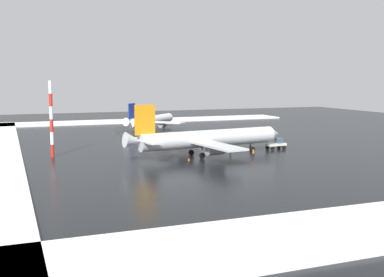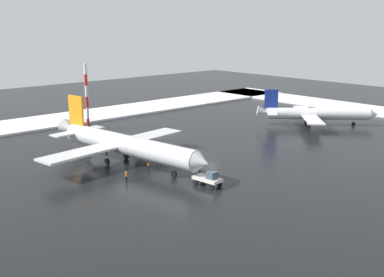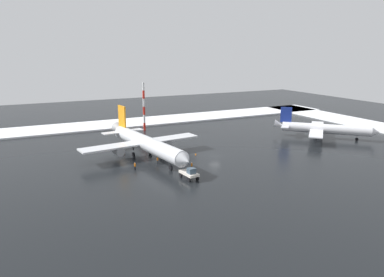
# 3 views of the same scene
# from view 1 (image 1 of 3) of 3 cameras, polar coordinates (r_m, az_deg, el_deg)

# --- Properties ---
(ground_plane) EXTENTS (240.00, 240.00, 0.00)m
(ground_plane) POSITION_cam_1_polar(r_m,az_deg,el_deg) (117.22, 1.39, -0.74)
(ground_plane) COLOR black
(snow_bank_left) EXTENTS (14.00, 116.00, 0.49)m
(snow_bank_left) POSITION_cam_1_polar(r_m,az_deg,el_deg) (180.53, -6.79, 2.09)
(snow_bank_left) COLOR white
(snow_bank_left) RESTS_ON ground_plane
(airplane_far_rear) EXTENTS (31.00, 37.21, 11.05)m
(airplane_far_rear) POSITION_cam_1_polar(r_m,az_deg,el_deg) (99.92, 1.66, -0.02)
(airplane_far_rear) COLOR silver
(airplane_far_rear) RESTS_ON ground_plane
(airplane_distant_tail) EXTENTS (23.00, 23.28, 8.78)m
(airplane_distant_tail) POSITION_cam_1_polar(r_m,az_deg,el_deg) (151.83, -4.99, 2.15)
(airplane_distant_tail) COLOR white
(airplane_distant_tail) RESTS_ON ground_plane
(pushback_tug) EXTENTS (2.72, 4.81, 2.50)m
(pushback_tug) POSITION_cam_1_polar(r_m,az_deg,el_deg) (111.14, 10.01, -0.62)
(pushback_tug) COLOR silver
(pushback_tug) RESTS_ON ground_plane
(ground_crew_beside_wing) EXTENTS (0.36, 0.36, 1.71)m
(ground_crew_beside_wing) POSITION_cam_1_polar(r_m,az_deg,el_deg) (111.21, 6.92, -0.72)
(ground_crew_beside_wing) COLOR black
(ground_crew_beside_wing) RESTS_ON ground_plane
(ground_crew_by_nose_gear) EXTENTS (0.36, 0.36, 1.71)m
(ground_crew_by_nose_gear) POSITION_cam_1_polar(r_m,az_deg,el_deg) (99.01, 7.27, -1.71)
(ground_crew_by_nose_gear) COLOR black
(ground_crew_by_nose_gear) RESTS_ON ground_plane
(ground_crew_mid_apron) EXTENTS (0.36, 0.36, 1.71)m
(ground_crew_mid_apron) POSITION_cam_1_polar(r_m,az_deg,el_deg) (103.39, 4.57, -1.29)
(ground_crew_mid_apron) COLOR black
(ground_crew_mid_apron) RESTS_ON ground_plane
(antenna_mast) EXTENTS (0.70, 0.70, 15.66)m
(antenna_mast) POSITION_cam_1_polar(r_m,az_deg,el_deg) (102.09, -16.33, 2.21)
(antenna_mast) COLOR red
(antenna_mast) RESTS_ON ground_plane
(traffic_cone_near_nose) EXTENTS (0.36, 0.36, 0.55)m
(traffic_cone_near_nose) POSITION_cam_1_polar(r_m,az_deg,el_deg) (94.91, -0.37, -2.46)
(traffic_cone_near_nose) COLOR orange
(traffic_cone_near_nose) RESTS_ON ground_plane
(traffic_cone_mid_line) EXTENTS (0.36, 0.36, 0.55)m
(traffic_cone_mid_line) POSITION_cam_1_polar(r_m,az_deg,el_deg) (112.52, 0.86, -0.93)
(traffic_cone_mid_line) COLOR orange
(traffic_cone_mid_line) RESTS_ON ground_plane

